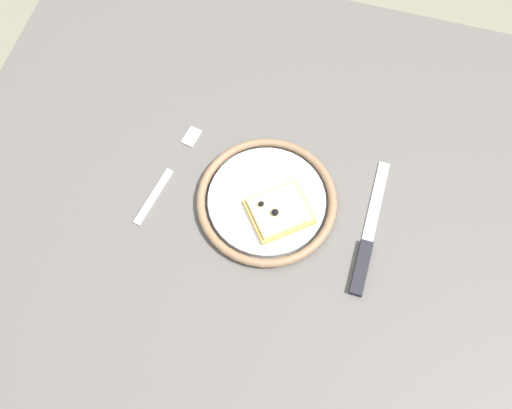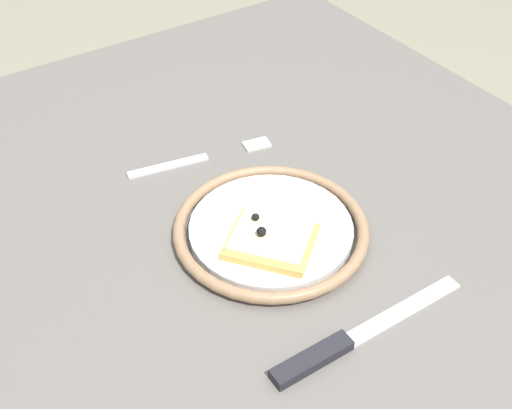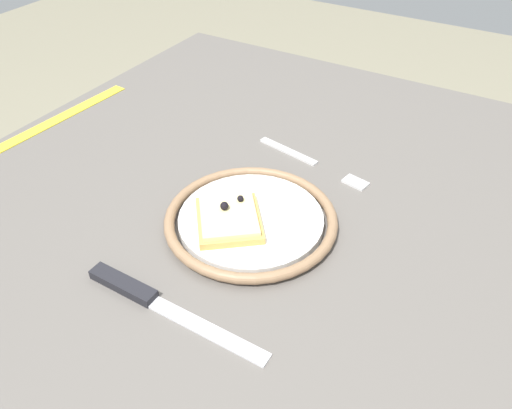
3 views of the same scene
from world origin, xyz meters
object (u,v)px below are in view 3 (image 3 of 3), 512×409
at_px(pizza_slice_near, 229,218).
at_px(plate, 251,220).
at_px(fork, 312,162).
at_px(knife, 145,296).
at_px(dining_table, 260,250).
at_px(measuring_tape, 55,121).

bearing_deg(pizza_slice_near, plate, 144.27).
height_order(plate, fork, plate).
bearing_deg(plate, knife, -12.30).
bearing_deg(dining_table, plate, 9.41).
xyz_separation_m(plate, pizza_slice_near, (0.03, -0.02, 0.01)).
xyz_separation_m(knife, measuring_tape, (-0.24, -0.41, -0.00)).
relative_size(plate, knife, 0.96).
bearing_deg(pizza_slice_near, fork, 172.77).
relative_size(plate, measuring_tape, 0.73).
distance_m(pizza_slice_near, measuring_tape, 0.43).
distance_m(dining_table, plate, 0.10).
height_order(dining_table, fork, fork).
relative_size(knife, fork, 1.20).
relative_size(fork, measuring_tape, 0.63).
bearing_deg(pizza_slice_near, dining_table, 168.77).
xyz_separation_m(pizza_slice_near, knife, (0.15, -0.02, -0.02)).
relative_size(plate, fork, 1.15).
bearing_deg(dining_table, fork, 174.58).
relative_size(dining_table, knife, 4.22).
height_order(dining_table, plate, plate).
distance_m(pizza_slice_near, fork, 0.20).
distance_m(fork, measuring_tape, 0.46).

